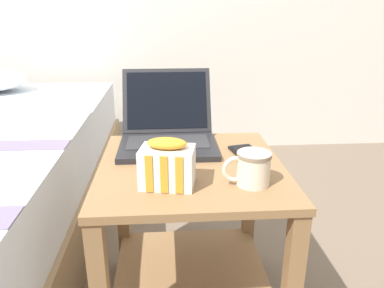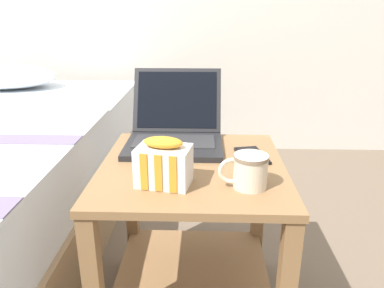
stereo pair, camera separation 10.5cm
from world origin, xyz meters
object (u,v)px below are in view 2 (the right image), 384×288
object	(u,v)px
mug_front_left	(249,169)
cell_phone	(252,155)
laptop	(175,130)
snack_bag	(164,163)

from	to	relation	value
mug_front_left	cell_phone	size ratio (longest dim) A/B	0.84
laptop	snack_bag	bearing A→B (deg)	-90.73
laptop	mug_front_left	distance (m)	0.40
mug_front_left	laptop	bearing A→B (deg)	123.10
snack_bag	mug_front_left	bearing A→B (deg)	-2.57
snack_bag	cell_phone	xyz separation A→B (m)	(0.25, 0.20, -0.05)
cell_phone	laptop	bearing A→B (deg)	153.59
laptop	snack_bag	size ratio (longest dim) A/B	2.32
mug_front_left	snack_bag	xyz separation A→B (m)	(-0.22, 0.01, 0.01)
mug_front_left	snack_bag	size ratio (longest dim) A/B	0.85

